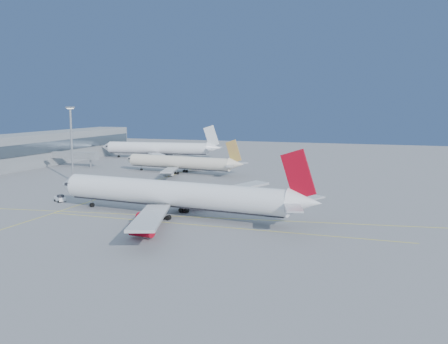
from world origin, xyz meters
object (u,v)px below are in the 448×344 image
light_mast (71,138)px  airliner_virgin (177,195)px  pushback_tug (60,198)px  airliner_etihad (182,162)px  airliner_third (160,148)px

light_mast → airliner_virgin: bearing=-34.1°
pushback_tug → airliner_etihad: bearing=113.0°
airliner_etihad → pushback_tug: airliner_etihad is taller
airliner_virgin → pushback_tug: (-40.45, 6.51, -4.63)m
airliner_virgin → airliner_etihad: size_ratio=1.33×
airliner_third → light_mast: 83.02m
airliner_etihad → light_mast: size_ratio=2.05×
airliner_etihad → light_mast: 45.94m
airliner_virgin → airliner_etihad: (-31.19, 74.33, -1.11)m
airliner_third → airliner_etihad: bearing=-62.3°
airliner_virgin → airliner_third: bearing=123.9°
airliner_virgin → pushback_tug: bearing=177.0°
airliner_third → pushback_tug: 119.46m
pushback_tug → light_mast: bearing=151.1°
airliner_third → pushback_tug: size_ratio=15.84×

